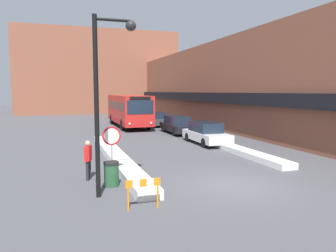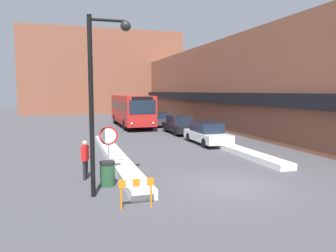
{
  "view_description": "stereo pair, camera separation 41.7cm",
  "coord_description": "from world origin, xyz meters",
  "views": [
    {
      "loc": [
        -6.36,
        -10.93,
        3.63
      ],
      "look_at": [
        -0.1,
        7.92,
        1.51
      ],
      "focal_mm": 35.0,
      "sensor_mm": 36.0,
      "label": 1
    },
    {
      "loc": [
        -5.96,
        -11.06,
        3.63
      ],
      "look_at": [
        -0.1,
        7.92,
        1.51
      ],
      "focal_mm": 35.0,
      "sensor_mm": 36.0,
      "label": 2
    }
  ],
  "objects": [
    {
      "name": "ground_plane",
      "position": [
        0.0,
        0.0,
        0.0
      ],
      "size": [
        160.0,
        160.0,
        0.0
      ],
      "primitive_type": "plane",
      "color": "#47474C"
    },
    {
      "name": "building_row_right",
      "position": [
        9.97,
        24.0,
        4.16
      ],
      "size": [
        5.5,
        60.0,
        8.33
      ],
      "color": "brown",
      "rests_on": "ground_plane"
    },
    {
      "name": "building_backdrop_far",
      "position": [
        0.0,
        45.87,
        6.76
      ],
      "size": [
        26.0,
        8.0,
        13.51
      ],
      "color": "brown",
      "rests_on": "ground_plane"
    },
    {
      "name": "snow_bank_left",
      "position": [
        -3.6,
        6.16,
        0.18
      ],
      "size": [
        0.9,
        13.98,
        0.36
      ],
      "color": "silver",
      "rests_on": "ground_plane"
    },
    {
      "name": "snow_bank_right",
      "position": [
        3.6,
        6.27,
        0.16
      ],
      "size": [
        0.9,
        10.05,
        0.31
      ],
      "color": "silver",
      "rests_on": "ground_plane"
    },
    {
      "name": "city_bus",
      "position": [
        0.33,
        22.1,
        1.74
      ],
      "size": [
        2.72,
        10.52,
        3.2
      ],
      "color": "red",
      "rests_on": "ground_plane"
    },
    {
      "name": "parked_car_front",
      "position": [
        3.2,
        9.53,
        0.75
      ],
      "size": [
        1.79,
        4.62,
        1.5
      ],
      "color": "silver",
      "rests_on": "ground_plane"
    },
    {
      "name": "parked_car_middle",
      "position": [
        3.2,
        15.32,
        0.76
      ],
      "size": [
        1.81,
        4.76,
        1.51
      ],
      "color": "black",
      "rests_on": "ground_plane"
    },
    {
      "name": "parked_car_back",
      "position": [
        3.2,
        21.94,
        0.71
      ],
      "size": [
        1.8,
        4.52,
        1.42
      ],
      "color": "#38383D",
      "rests_on": "ground_plane"
    },
    {
      "name": "stop_sign",
      "position": [
        -4.39,
        2.31,
        1.59
      ],
      "size": [
        0.76,
        0.08,
        2.19
      ],
      "color": "gray",
      "rests_on": "ground_plane"
    },
    {
      "name": "street_lamp",
      "position": [
        -4.89,
        0.22,
        3.81
      ],
      "size": [
        1.46,
        0.36,
        6.12
      ],
      "color": "black",
      "rests_on": "ground_plane"
    },
    {
      "name": "pedestrian",
      "position": [
        -5.32,
        2.58,
        0.98
      ],
      "size": [
        0.35,
        0.5,
        1.63
      ],
      "rotation": [
        0.0,
        0.0,
        1.18
      ],
      "color": "#232328",
      "rests_on": "ground_plane"
    },
    {
      "name": "trash_bin",
      "position": [
        -4.56,
        1.36,
        0.48
      ],
      "size": [
        0.59,
        0.59,
        0.95
      ],
      "color": "#234C2D",
      "rests_on": "ground_plane"
    },
    {
      "name": "construction_barricade",
      "position": [
        -4.0,
        -1.38,
        0.67
      ],
      "size": [
        1.1,
        0.06,
        0.94
      ],
      "color": "orange",
      "rests_on": "ground_plane"
    }
  ]
}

